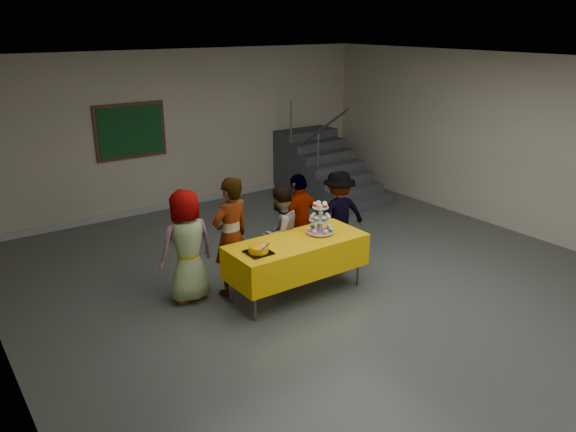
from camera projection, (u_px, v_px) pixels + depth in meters
name	position (u px, v px, depth m)	size (l,w,h in m)	color
room_shell	(361.00, 141.00, 6.70)	(10.00, 10.04, 3.02)	#4C514C
bake_table	(297.00, 255.00, 7.41)	(1.88, 0.78, 0.77)	#595960
cupcake_stand	(320.00, 221.00, 7.52)	(0.38, 0.38, 0.44)	silver
bear_cake	(258.00, 249.00, 6.92)	(0.32, 0.36, 0.12)	black
schoolchild_a	(187.00, 246.00, 7.21)	(0.73, 0.48, 1.50)	slate
schoolchild_b	(231.00, 237.00, 7.36)	(0.59, 0.39, 1.62)	slate
schoolchild_c	(280.00, 233.00, 7.88)	(0.65, 0.51, 1.33)	slate
schoolchild_d	(299.00, 223.00, 8.07)	(0.86, 0.36, 1.46)	slate
schoolchild_e	(339.00, 214.00, 8.59)	(0.88, 0.50, 1.36)	slate
staircase	(321.00, 170.00, 11.88)	(1.30, 2.40, 2.04)	#424447
noticeboard	(131.00, 131.00, 10.12)	(1.30, 0.05, 1.00)	#472B16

